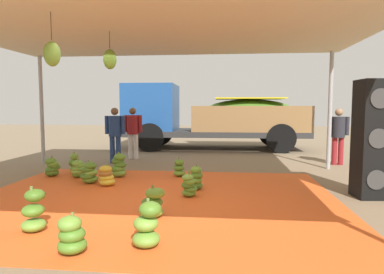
{
  "coord_description": "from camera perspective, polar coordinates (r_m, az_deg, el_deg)",
  "views": [
    {
      "loc": [
        1.23,
        -5.52,
        1.56
      ],
      "look_at": [
        0.39,
        2.67,
        0.83
      ],
      "focal_mm": 31.76,
      "sensor_mm": 36.0,
      "label": 1
    }
  ],
  "objects": [
    {
      "name": "ground_plane",
      "position": [
        8.74,
        -2.34,
        -5.24
      ],
      "size": [
        40.0,
        40.0,
        0.0
      ],
      "primitive_type": "plane",
      "color": "#7F6B51"
    },
    {
      "name": "tarp_orange",
      "position": [
        5.86,
        -6.57,
        -10.4
      ],
      "size": [
        6.22,
        5.05,
        0.01
      ],
      "primitive_type": "cube",
      "color": "#E05B23",
      "rests_on": "ground"
    },
    {
      "name": "tent_canopy",
      "position": [
        5.73,
        -7.21,
        18.56
      ],
      "size": [
        8.0,
        7.0,
        2.99
      ],
      "color": "#9EA0A5",
      "rests_on": "ground"
    },
    {
      "name": "banana_bunch_0",
      "position": [
        8.27,
        -22.43,
        -4.75
      ],
      "size": [
        0.39,
        0.39,
        0.46
      ],
      "color": "#477523",
      "rests_on": "tarp_orange"
    },
    {
      "name": "banana_bunch_1",
      "position": [
        7.77,
        -12.18,
        -4.74
      ],
      "size": [
        0.45,
        0.44,
        0.56
      ],
      "color": "#6B9E38",
      "rests_on": "tarp_orange"
    },
    {
      "name": "banana_bunch_2",
      "position": [
        4.78,
        -25.05,
        -11.36
      ],
      "size": [
        0.41,
        0.41,
        0.57
      ],
      "color": "#6B9E38",
      "rests_on": "tarp_orange"
    },
    {
      "name": "banana_bunch_3",
      "position": [
        8.55,
        -19.19,
        -4.22
      ],
      "size": [
        0.31,
        0.32,
        0.5
      ],
      "color": "#75A83D",
      "rests_on": "tarp_orange"
    },
    {
      "name": "banana_bunch_4",
      "position": [
        3.96,
        -19.59,
        -15.37
      ],
      "size": [
        0.38,
        0.38,
        0.44
      ],
      "color": "#518428",
      "rests_on": "tarp_orange"
    },
    {
      "name": "banana_bunch_5",
      "position": [
        4.93,
        -6.65,
        -11.05
      ],
      "size": [
        0.45,
        0.44,
        0.46
      ],
      "color": "#60932D",
      "rests_on": "tarp_orange"
    },
    {
      "name": "banana_bunch_6",
      "position": [
        7.92,
        -18.53,
        -5.16
      ],
      "size": [
        0.39,
        0.41,
        0.43
      ],
      "color": "#518428",
      "rests_on": "tarp_orange"
    },
    {
      "name": "banana_bunch_7",
      "position": [
        6.98,
        -14.19,
        -6.38
      ],
      "size": [
        0.44,
        0.43,
        0.45
      ],
      "color": "gold",
      "rests_on": "tarp_orange"
    },
    {
      "name": "banana_bunch_8",
      "position": [
        6.43,
        0.66,
        -7.0
      ],
      "size": [
        0.35,
        0.34,
        0.49
      ],
      "color": "#477523",
      "rests_on": "tarp_orange"
    },
    {
      "name": "banana_bunch_9",
      "position": [
        5.95,
        -0.5,
        -8.23
      ],
      "size": [
        0.34,
        0.33,
        0.45
      ],
      "color": "#60932D",
      "rests_on": "tarp_orange"
    },
    {
      "name": "banana_bunch_10",
      "position": [
        7.27,
        -16.88,
        -5.84
      ],
      "size": [
        0.45,
        0.43,
        0.48
      ],
      "color": "#60932D",
      "rests_on": "tarp_orange"
    },
    {
      "name": "banana_bunch_11",
      "position": [
        3.94,
        -7.53,
        -14.56
      ],
      "size": [
        0.37,
        0.37,
        0.54
      ],
      "color": "#6B9E38",
      "rests_on": "tarp_orange"
    },
    {
      "name": "banana_bunch_12",
      "position": [
        7.67,
        -2.18,
        -5.3
      ],
      "size": [
        0.37,
        0.39,
        0.43
      ],
      "color": "#60932D",
      "rests_on": "tarp_orange"
    },
    {
      "name": "cargo_truck_main",
      "position": [
        12.74,
        2.88,
        3.52
      ],
      "size": [
        6.71,
        2.48,
        2.4
      ],
      "color": "#2D2D2D",
      "rests_on": "ground"
    },
    {
      "name": "worker_0",
      "position": [
        9.96,
        23.35,
        0.77
      ],
      "size": [
        0.56,
        0.34,
        1.53
      ],
      "color": "maroon",
      "rests_on": "ground"
    },
    {
      "name": "worker_1",
      "position": [
        10.31,
        -9.9,
        1.3
      ],
      "size": [
        0.57,
        0.35,
        1.54
      ],
      "color": "silver",
      "rests_on": "ground"
    },
    {
      "name": "worker_2",
      "position": [
        9.64,
        -12.81,
        0.99
      ],
      "size": [
        0.57,
        0.35,
        1.54
      ],
      "color": "navy",
      "rests_on": "ground"
    },
    {
      "name": "speaker_stack",
      "position": [
        6.57,
        27.98,
        -0.33
      ],
      "size": [
        0.56,
        0.54,
        2.03
      ],
      "color": "black",
      "rests_on": "ground"
    }
  ]
}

